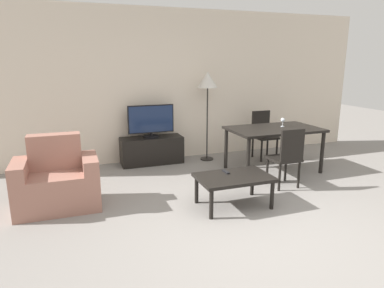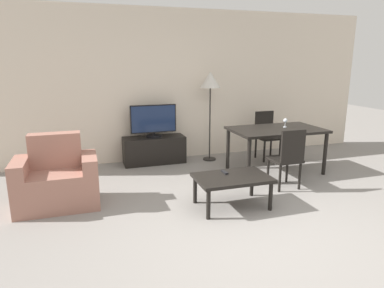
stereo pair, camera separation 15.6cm
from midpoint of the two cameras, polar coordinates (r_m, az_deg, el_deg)
The scene contains 12 objects.
ground_plane at distance 3.81m, azimuth 13.14°, elevation -14.81°, with size 18.00×18.00×0.00m, color gray.
wall_back at distance 6.37m, azimuth -1.41°, elevation 9.68°, with size 7.65×0.06×2.70m.
armchair at distance 4.61m, azimuth -20.66°, elevation -5.78°, with size 0.99×0.63×0.91m.
tv_stand at distance 6.15m, azimuth -5.59°, elevation -1.00°, with size 1.09×0.40×0.48m.
tv at distance 6.04m, azimuth -5.71°, elevation 3.85°, with size 0.81×0.28×0.57m.
coffee_table at distance 4.32m, azimuth 7.77°, elevation -5.96°, with size 0.92×0.60×0.40m.
dining_table at distance 5.75m, azimuth 14.62°, elevation 1.75°, with size 1.48×0.89×0.73m.
dining_chair_near at distance 5.04m, azimuth 16.56°, elevation -1.95°, with size 0.40×0.40×0.88m.
dining_chair_far at distance 6.55m, azimuth 12.96°, elevation 1.81°, with size 0.40×0.40×0.88m.
floor_lamp at distance 6.16m, azimuth 3.81°, elevation 10.02°, with size 0.36×0.36×1.61m.
remote_primary at distance 4.42m, azimuth 6.47°, elevation -4.68°, with size 0.04×0.15×0.02m.
wine_glass_left at distance 5.87m, azimuth 16.04°, elevation 3.69°, with size 0.07×0.07×0.15m.
Camera 2 is at (-1.72, -2.87, 1.80)m, focal length 32.00 mm.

